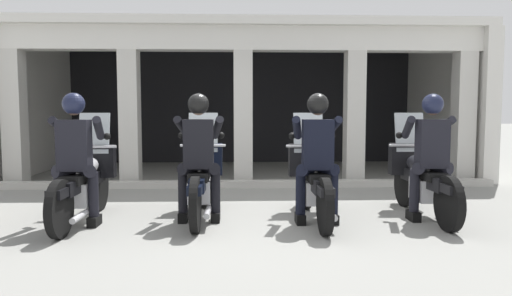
{
  "coord_description": "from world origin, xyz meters",
  "views": [
    {
      "loc": [
        -0.23,
        -6.01,
        1.37
      ],
      "look_at": [
        0.0,
        0.05,
        0.88
      ],
      "focal_mm": 32.28,
      "sensor_mm": 36.0,
      "label": 1
    }
  ],
  "objects_px": {
    "police_officer_center_left": "(199,146)",
    "police_officer_far_right": "(431,146)",
    "police_officer_center_right": "(317,147)",
    "motorcycle_far_left": "(85,181)",
    "motorcycle_far_right": "(421,178)",
    "motorcycle_center_left": "(201,178)",
    "police_officer_far_left": "(75,148)",
    "motorcycle_center_right": "(313,179)"
  },
  "relations": [
    {
      "from": "police_officer_center_left",
      "to": "police_officer_far_right",
      "type": "relative_size",
      "value": 1.0
    },
    {
      "from": "police_officer_center_right",
      "to": "police_officer_far_right",
      "type": "relative_size",
      "value": 1.0
    },
    {
      "from": "police_officer_center_left",
      "to": "motorcycle_far_left",
      "type": "bearing_deg",
      "value": -175.84
    },
    {
      "from": "motorcycle_far_right",
      "to": "motorcycle_center_left",
      "type": "bearing_deg",
      "value": -172.76
    },
    {
      "from": "motorcycle_far_left",
      "to": "police_officer_center_left",
      "type": "bearing_deg",
      "value": 0.95
    },
    {
      "from": "police_officer_far_left",
      "to": "police_officer_far_right",
      "type": "xyz_separation_m",
      "value": [
        4.32,
        0.12,
        0.0
      ]
    },
    {
      "from": "motorcycle_center_right",
      "to": "motorcycle_far_right",
      "type": "xyz_separation_m",
      "value": [
        1.44,
        0.1,
        0.0
      ]
    },
    {
      "from": "motorcycle_far_left",
      "to": "motorcycle_center_right",
      "type": "bearing_deg",
      "value": 5.77
    },
    {
      "from": "motorcycle_far_left",
      "to": "police_officer_far_right",
      "type": "bearing_deg",
      "value": 3.15
    },
    {
      "from": "motorcycle_far_left",
      "to": "police_officer_center_left",
      "type": "height_order",
      "value": "police_officer_center_left"
    },
    {
      "from": "police_officer_far_left",
      "to": "motorcycle_center_left",
      "type": "height_order",
      "value": "police_officer_far_left"
    },
    {
      "from": "police_officer_center_left",
      "to": "police_officer_far_right",
      "type": "height_order",
      "value": "same"
    },
    {
      "from": "motorcycle_far_left",
      "to": "police_officer_far_right",
      "type": "height_order",
      "value": "police_officer_far_right"
    },
    {
      "from": "motorcycle_center_right",
      "to": "motorcycle_far_right",
      "type": "relative_size",
      "value": 1.0
    },
    {
      "from": "motorcycle_center_left",
      "to": "motorcycle_far_right",
      "type": "height_order",
      "value": "same"
    },
    {
      "from": "motorcycle_center_left",
      "to": "police_officer_far_right",
      "type": "bearing_deg",
      "value": 1.85
    },
    {
      "from": "police_officer_center_right",
      "to": "motorcycle_far_left",
      "type": "bearing_deg",
      "value": -176.15
    },
    {
      "from": "motorcycle_center_left",
      "to": "police_officer_center_right",
      "type": "bearing_deg",
      "value": -8.28
    },
    {
      "from": "motorcycle_center_right",
      "to": "motorcycle_far_right",
      "type": "bearing_deg",
      "value": 12.91
    },
    {
      "from": "police_officer_far_right",
      "to": "motorcycle_center_left",
      "type": "bearing_deg",
      "value": -178.38
    },
    {
      "from": "police_officer_far_left",
      "to": "motorcycle_center_right",
      "type": "distance_m",
      "value": 2.93
    },
    {
      "from": "police_officer_center_left",
      "to": "police_officer_far_right",
      "type": "bearing_deg",
      "value": 7.47
    },
    {
      "from": "police_officer_center_right",
      "to": "police_officer_center_left",
      "type": "bearing_deg",
      "value": -176.96
    },
    {
      "from": "police_officer_far_left",
      "to": "police_officer_far_right",
      "type": "relative_size",
      "value": 1.0
    },
    {
      "from": "police_officer_far_left",
      "to": "motorcycle_far_left",
      "type": "bearing_deg",
      "value": 95.11
    },
    {
      "from": "motorcycle_far_left",
      "to": "police_officer_far_right",
      "type": "distance_m",
      "value": 4.34
    },
    {
      "from": "police_officer_center_left",
      "to": "motorcycle_center_left",
      "type": "bearing_deg",
      "value": 98.33
    },
    {
      "from": "motorcycle_center_left",
      "to": "police_officer_center_right",
      "type": "height_order",
      "value": "police_officer_center_right"
    },
    {
      "from": "police_officer_far_left",
      "to": "motorcycle_center_right",
      "type": "bearing_deg",
      "value": 11.39
    },
    {
      "from": "police_officer_far_right",
      "to": "motorcycle_center_right",
      "type": "bearing_deg",
      "value": -179.07
    },
    {
      "from": "police_officer_center_left",
      "to": "motorcycle_far_right",
      "type": "xyz_separation_m",
      "value": [
        2.88,
        0.23,
        -0.44
      ]
    },
    {
      "from": "police_officer_far_left",
      "to": "police_officer_center_right",
      "type": "distance_m",
      "value": 2.88
    },
    {
      "from": "motorcycle_center_left",
      "to": "police_officer_far_right",
      "type": "xyz_separation_m",
      "value": [
        2.88,
        -0.34,
        0.44
      ]
    },
    {
      "from": "motorcycle_center_left",
      "to": "motorcycle_far_right",
      "type": "bearing_deg",
      "value": 7.47
    },
    {
      "from": "motorcycle_center_left",
      "to": "motorcycle_center_right",
      "type": "bearing_deg",
      "value": 2.54
    },
    {
      "from": "police_officer_center_left",
      "to": "police_officer_far_right",
      "type": "distance_m",
      "value": 2.88
    },
    {
      "from": "police_officer_center_left",
      "to": "motorcycle_center_right",
      "type": "xyz_separation_m",
      "value": [
        1.44,
        0.13,
        -0.44
      ]
    },
    {
      "from": "motorcycle_far_right",
      "to": "police_officer_far_right",
      "type": "relative_size",
      "value": 1.29
    },
    {
      "from": "police_officer_far_left",
      "to": "motorcycle_center_right",
      "type": "relative_size",
      "value": 0.78
    },
    {
      "from": "police_officer_center_left",
      "to": "police_officer_far_right",
      "type": "xyz_separation_m",
      "value": [
        2.88,
        -0.06,
        0.0
      ]
    },
    {
      "from": "police_officer_center_right",
      "to": "motorcycle_center_left",
      "type": "bearing_deg",
      "value": 172.22
    },
    {
      "from": "motorcycle_center_left",
      "to": "motorcycle_far_right",
      "type": "distance_m",
      "value": 2.88
    }
  ]
}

